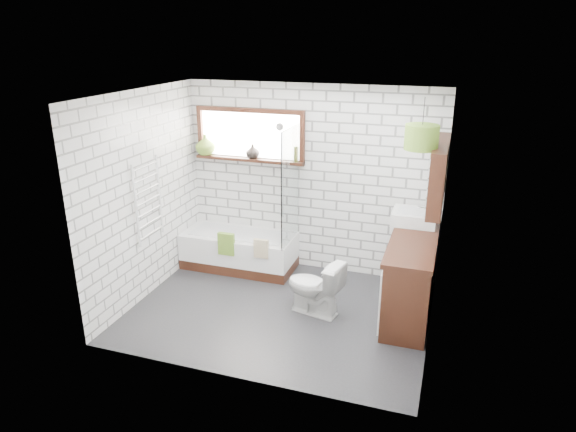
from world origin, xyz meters
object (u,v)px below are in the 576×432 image
(vanity, at_px, (411,275))
(basin, at_px, (414,217))
(pendant, at_px, (422,137))
(toilet, at_px, (314,287))
(bathtub, at_px, (239,250))

(vanity, xyz_separation_m, basin, (-0.06, 0.50, 0.53))
(vanity, height_order, pendant, pendant)
(vanity, height_order, toilet, vanity)
(bathtub, relative_size, pendant, 4.47)
(toilet, relative_size, pendant, 1.95)
(pendant, bearing_deg, vanity, 86.32)
(vanity, relative_size, pendant, 4.67)
(vanity, height_order, basin, basin)
(bathtub, height_order, basin, basin)
(toilet, xyz_separation_m, pendant, (1.04, 0.19, 1.77))
(basin, bearing_deg, toilet, -137.95)
(bathtub, xyz_separation_m, basin, (2.31, 0.03, 0.74))
(vanity, distance_m, pendant, 1.65)
(basin, distance_m, toilet, 1.49)
(pendant, bearing_deg, toilet, -169.51)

